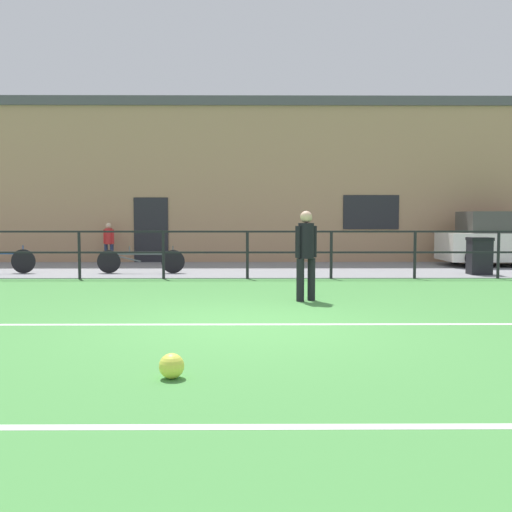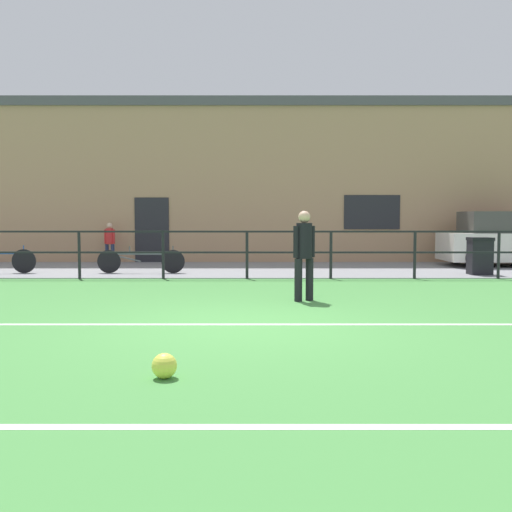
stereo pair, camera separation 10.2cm
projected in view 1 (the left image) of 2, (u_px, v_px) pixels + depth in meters
ground at (244, 326)px, 8.02m from camera, size 60.00×44.00×0.04m
field_line_touchline at (244, 324)px, 8.04m from camera, size 36.00×0.11×0.00m
field_line_hash at (236, 427)px, 4.11m from camera, size 36.00×0.11×0.00m
pavement_strip at (248, 269)px, 16.50m from camera, size 48.00×5.00×0.02m
perimeter_fence at (247, 248)px, 13.96m from camera, size 36.07×0.07×1.15m
clubhouse_facade at (249, 182)px, 20.02m from camera, size 28.00×2.56×5.32m
player_goalkeeper at (306, 250)px, 10.25m from camera, size 0.39×0.28×1.58m
soccer_ball_match at (172, 366)px, 5.34m from camera, size 0.23×0.23×0.23m
spectator_child at (109, 240)px, 18.41m from camera, size 0.35×0.22×1.28m
parked_car_red at (508, 240)px, 17.46m from camera, size 3.96×1.85×1.62m
bicycle_parked_0 at (141, 261)px, 15.16m from camera, size 2.26×0.04×0.71m
trash_bin_0 at (479, 256)px, 14.87m from camera, size 0.56×0.48×0.94m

